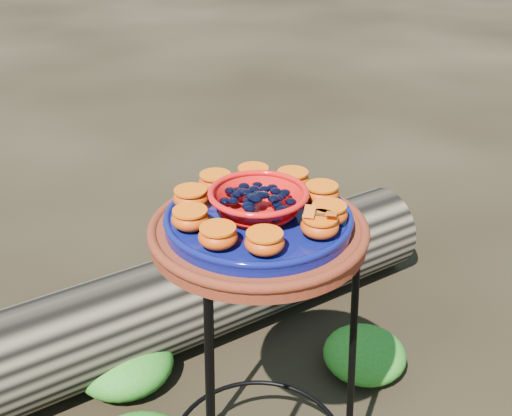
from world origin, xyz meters
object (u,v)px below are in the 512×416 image
plant_stand (258,378)px  cobalt_plate (258,220)px  terracotta_saucer (258,233)px  driftwood_log (205,292)px  red_bowl (258,203)px

plant_stand → cobalt_plate: bearing=0.0°
terracotta_saucer → driftwood_log: bearing=71.8°
terracotta_saucer → red_bowl: bearing=0.0°
cobalt_plate → red_bowl: (0.00, 0.00, 0.04)m
terracotta_saucer → driftwood_log: (0.20, 0.60, -0.57)m
terracotta_saucer → driftwood_log: terracotta_saucer is taller
plant_stand → terracotta_saucer: 0.37m
cobalt_plate → driftwood_log: size_ratio=0.23×
red_bowl → driftwood_log: bearing=71.8°
plant_stand → driftwood_log: plant_stand is taller
cobalt_plate → red_bowl: 0.04m
cobalt_plate → terracotta_saucer: bearing=0.0°
red_bowl → plant_stand: bearing=0.0°
plant_stand → terracotta_saucer: size_ratio=1.68×
terracotta_saucer → cobalt_plate: (0.00, 0.00, 0.03)m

